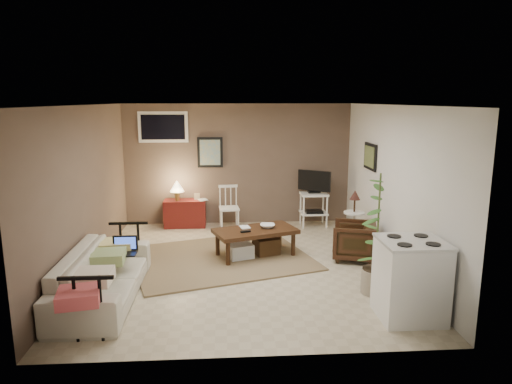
{
  "coord_description": "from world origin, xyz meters",
  "views": [
    {
      "loc": [
        -0.23,
        -6.55,
        2.48
      ],
      "look_at": [
        0.22,
        0.35,
        1.07
      ],
      "focal_mm": 32.0,
      "sensor_mm": 36.0,
      "label": 1
    }
  ],
  "objects": [
    {
      "name": "spindle_chair",
      "position": [
        -0.19,
        2.13,
        0.39
      ],
      "size": [
        0.41,
        0.41,
        0.83
      ],
      "color": "white",
      "rests_on": "floor"
    },
    {
      "name": "book_console",
      "position": [
        -0.78,
        2.18,
        0.65
      ],
      "size": [
        0.16,
        0.08,
        0.22
      ],
      "primitive_type": "imported",
      "rotation": [
        0.0,
        0.0,
        0.36
      ],
      "color": "#381E0F",
      "rests_on": "red_console"
    },
    {
      "name": "sofa_pillows",
      "position": [
        -1.75,
        -1.29,
        0.51
      ],
      "size": [
        0.41,
        2.03,
        0.14
      ],
      "primitive_type": null,
      "color": "beige",
      "rests_on": "sofa"
    },
    {
      "name": "sofa_end_rails",
      "position": [
        -1.68,
        -1.04,
        0.36
      ],
      "size": [
        0.57,
        2.13,
        0.72
      ],
      "primitive_type": null,
      "color": "black",
      "rests_on": "floor"
    },
    {
      "name": "potted_plant",
      "position": [
        1.68,
        -1.09,
        0.85
      ],
      "size": [
        0.4,
        0.4,
        1.61
      ],
      "color": "#A19580",
      "rests_on": "floor"
    },
    {
      "name": "art_right",
      "position": [
        2.23,
        1.05,
        1.52
      ],
      "size": [
        0.03,
        0.6,
        0.45
      ],
      "primitive_type": "cube",
      "color": "black"
    },
    {
      "name": "book_table",
      "position": [
        -0.02,
        0.48,
        0.56
      ],
      "size": [
        0.15,
        0.05,
        0.21
      ],
      "primitive_type": "imported",
      "rotation": [
        0.0,
        0.0,
        0.22
      ],
      "color": "#381E0F",
      "rests_on": "coffee_table"
    },
    {
      "name": "stove",
      "position": [
        1.85,
        -1.78,
        0.47
      ],
      "size": [
        0.72,
        0.67,
        0.94
      ],
      "color": "white",
      "rests_on": "floor"
    },
    {
      "name": "sofa",
      "position": [
        -1.8,
        -1.04,
        0.42
      ],
      "size": [
        0.62,
        2.13,
        0.83
      ],
      "primitive_type": "imported",
      "rotation": [
        0.0,
        0.0,
        1.57
      ],
      "color": "beige",
      "rests_on": "floor"
    },
    {
      "name": "coffee_table",
      "position": [
        0.21,
        0.4,
        0.27
      ],
      "size": [
        1.42,
        1.05,
        0.48
      ],
      "color": "#381E0F",
      "rests_on": "floor"
    },
    {
      "name": "window",
      "position": [
        -1.45,
        2.48,
        1.95
      ],
      "size": [
        0.96,
        0.03,
        0.6
      ],
      "primitive_type": "cube",
      "color": "white"
    },
    {
      "name": "red_console",
      "position": [
        -1.07,
        2.25,
        0.32
      ],
      "size": [
        0.81,
        0.36,
        0.93
      ],
      "color": "maroon",
      "rests_on": "floor"
    },
    {
      "name": "laptop",
      "position": [
        -1.59,
        -0.67,
        0.54
      ],
      "size": [
        0.33,
        0.24,
        0.22
      ],
      "color": "black",
      "rests_on": "sofa"
    },
    {
      "name": "side_table",
      "position": [
        1.95,
        0.93,
        0.59
      ],
      "size": [
        0.36,
        0.36,
        0.96
      ],
      "color": "white",
      "rests_on": "floor"
    },
    {
      "name": "bowl",
      "position": [
        0.41,
        0.48,
        0.58
      ],
      "size": [
        0.24,
        0.07,
        0.24
      ],
      "primitive_type": "imported",
      "rotation": [
        0.0,
        0.0,
        -0.04
      ],
      "color": "#381E0F",
      "rests_on": "coffee_table"
    },
    {
      "name": "armchair",
      "position": [
        1.75,
        0.19,
        0.33
      ],
      "size": [
        0.75,
        0.78,
        0.66
      ],
      "primitive_type": "imported",
      "rotation": [
        0.0,
        0.0,
        -1.86
      ],
      "color": "black",
      "rests_on": "floor"
    },
    {
      "name": "tv_stand",
      "position": [
        1.48,
        2.13,
        0.59
      ],
      "size": [
        0.59,
        0.43,
        1.12
      ],
      "color": "white",
      "rests_on": "floor"
    },
    {
      "name": "art_back",
      "position": [
        -0.55,
        2.48,
        1.45
      ],
      "size": [
        0.5,
        0.03,
        0.6
      ],
      "primitive_type": "cube",
      "color": "black"
    },
    {
      "name": "floor",
      "position": [
        0.0,
        0.0,
        0.0
      ],
      "size": [
        5.0,
        5.0,
        0.0
      ],
      "primitive_type": "plane",
      "color": "#C1B293",
      "rests_on": "ground"
    },
    {
      "name": "rug",
      "position": [
        -0.33,
        0.34,
        0.01
      ],
      "size": [
        3.18,
        2.83,
        0.03
      ],
      "primitive_type": "cube",
      "rotation": [
        0.0,
        0.0,
        0.3
      ],
      "color": "olive",
      "rests_on": "floor"
    }
  ]
}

